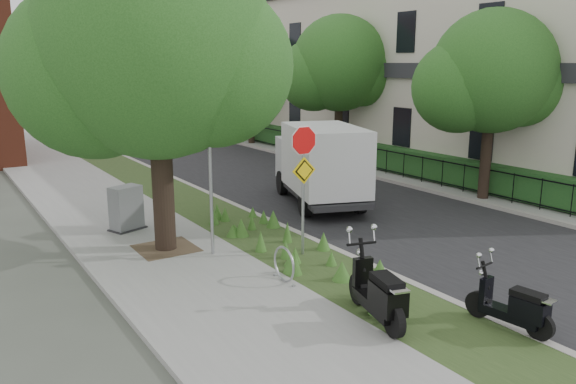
# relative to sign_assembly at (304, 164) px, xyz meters

# --- Properties ---
(ground) EXTENTS (120.00, 120.00, 0.00)m
(ground) POSITION_rel_sign_assembly_xyz_m (1.40, -0.58, -2.33)
(ground) COLOR #4C5147
(ground) RESTS_ON ground
(sidewalk_near) EXTENTS (3.50, 60.00, 0.12)m
(sidewalk_near) POSITION_rel_sign_assembly_xyz_m (-2.85, 9.42, -2.27)
(sidewalk_near) COLOR gray
(sidewalk_near) RESTS_ON ground
(verge) EXTENTS (2.00, 60.00, 0.12)m
(verge) POSITION_rel_sign_assembly_xyz_m (-0.10, 9.42, -2.27)
(verge) COLOR #2A3F1B
(verge) RESTS_ON ground
(kerb_near) EXTENTS (0.20, 60.00, 0.13)m
(kerb_near) POSITION_rel_sign_assembly_xyz_m (0.90, 9.42, -2.26)
(kerb_near) COLOR #9E9991
(kerb_near) RESTS_ON ground
(road) EXTENTS (7.00, 60.00, 0.01)m
(road) POSITION_rel_sign_assembly_xyz_m (4.40, 9.42, -2.32)
(road) COLOR black
(road) RESTS_ON ground
(kerb_far) EXTENTS (0.20, 60.00, 0.13)m
(kerb_far) POSITION_rel_sign_assembly_xyz_m (7.90, 9.42, -2.26)
(kerb_far) COLOR #9E9991
(kerb_far) RESTS_ON ground
(footpath_far) EXTENTS (3.20, 60.00, 0.12)m
(footpath_far) POSITION_rel_sign_assembly_xyz_m (9.60, 9.42, -2.27)
(footpath_far) COLOR gray
(footpath_far) RESTS_ON ground
(street_tree_main) EXTENTS (6.21, 5.54, 7.66)m
(street_tree_main) POSITION_rel_sign_assembly_xyz_m (-2.68, 2.28, 2.48)
(street_tree_main) COLOR black
(street_tree_main) RESTS_ON ground
(bare_post) EXTENTS (0.08, 0.08, 4.00)m
(bare_post) POSITION_rel_sign_assembly_xyz_m (-1.80, 1.22, -0.21)
(bare_post) COLOR #A5A8AD
(bare_post) RESTS_ON ground
(bike_hoop) EXTENTS (0.06, 0.78, 0.77)m
(bike_hoop) POSITION_rel_sign_assembly_xyz_m (-1.30, -1.18, -1.83)
(bike_hoop) COLOR #A5A8AD
(bike_hoop) RESTS_ON ground
(sign_assembly) EXTENTS (0.94, 0.08, 3.22)m
(sign_assembly) POSITION_rel_sign_assembly_xyz_m (0.00, 0.00, 0.00)
(sign_assembly) COLOR #A5A8AD
(sign_assembly) RESTS_ON ground
(fence_far) EXTENTS (0.04, 24.00, 1.00)m
(fence_far) POSITION_rel_sign_assembly_xyz_m (8.60, 9.42, -1.66)
(fence_far) COLOR black
(fence_far) RESTS_ON ground
(hedge_far) EXTENTS (1.00, 24.00, 1.10)m
(hedge_far) POSITION_rel_sign_assembly_xyz_m (9.30, 9.42, -1.66)
(hedge_far) COLOR #18451D
(hedge_far) RESTS_ON footpath_far
(terrace_houses) EXTENTS (7.40, 26.40, 8.20)m
(terrace_houses) POSITION_rel_sign_assembly_xyz_m (12.89, 9.42, 1.83)
(terrace_houses) COLOR beige
(terrace_houses) RESTS_ON ground
(far_tree_a) EXTENTS (4.60, 4.10, 6.22)m
(far_tree_a) POSITION_rel_sign_assembly_xyz_m (8.34, 1.46, 1.80)
(far_tree_a) COLOR black
(far_tree_a) RESTS_ON ground
(far_tree_b) EXTENTS (4.83, 4.31, 6.56)m
(far_tree_b) POSITION_rel_sign_assembly_xyz_m (8.34, 9.46, 2.04)
(far_tree_b) COLOR black
(far_tree_b) RESTS_ON ground
(far_tree_c) EXTENTS (4.37, 3.89, 5.93)m
(far_tree_c) POSITION_rel_sign_assembly_xyz_m (8.34, 17.46, 1.63)
(far_tree_c) COLOR black
(far_tree_c) RESTS_ON ground
(scooter_near) EXTENTS (0.75, 1.96, 0.95)m
(scooter_near) POSITION_rel_sign_assembly_xyz_m (-0.96, -3.79, -1.75)
(scooter_near) COLOR black
(scooter_near) RESTS_ON ground
(scooter_far) EXTENTS (0.46, 1.62, 0.77)m
(scooter_far) POSITION_rel_sign_assembly_xyz_m (0.82, -5.26, -1.83)
(scooter_far) COLOR black
(scooter_far) RESTS_ON ground
(box_truck) EXTENTS (3.46, 5.34, 2.26)m
(box_truck) POSITION_rel_sign_assembly_xyz_m (3.48, 4.06, -0.85)
(box_truck) COLOR #262628
(box_truck) RESTS_ON ground
(utility_cabinet) EXTENTS (1.06, 0.88, 1.21)m
(utility_cabinet) POSITION_rel_sign_assembly_xyz_m (-2.89, 4.35, -1.62)
(utility_cabinet) COLOR #262628
(utility_cabinet) RESTS_ON ground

